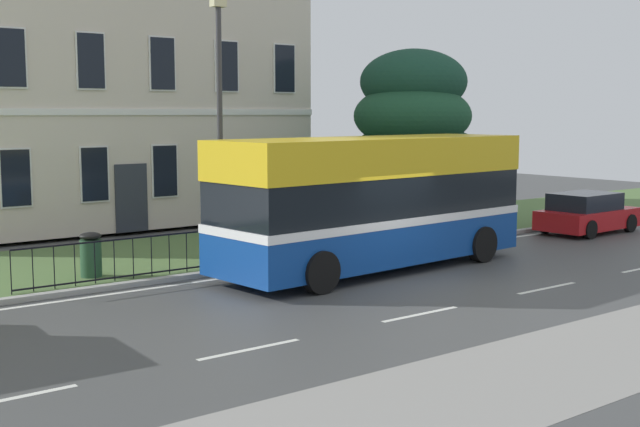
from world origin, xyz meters
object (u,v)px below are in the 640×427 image
at_px(single_decker_bus, 374,201).
at_px(georgian_townhouse, 73,37).
at_px(parked_hatchback_01, 587,214).
at_px(evergreen_tree, 408,147).
at_px(litter_bin, 91,254).
at_px(street_lamp_post, 220,110).

bearing_deg(single_decker_bus, georgian_townhouse, 95.36).
height_order(georgian_townhouse, parked_hatchback_01, georgian_townhouse).
xyz_separation_m(evergreen_tree, parked_hatchback_01, (3.31, -5.09, -2.12)).
relative_size(evergreen_tree, single_decker_bus, 0.67).
distance_m(single_decker_bus, litter_bin, 7.00).
bearing_deg(parked_hatchback_01, georgian_townhouse, 130.69).
xyz_separation_m(single_decker_bus, street_lamp_post, (-2.91, 2.58, 2.26)).
height_order(georgian_townhouse, street_lamp_post, georgian_townhouse).
xyz_separation_m(evergreen_tree, street_lamp_post, (-9.45, -3.03, 1.24)).
xyz_separation_m(georgian_townhouse, evergreen_tree, (8.88, -8.11, -3.88)).
height_order(parked_hatchback_01, litter_bin, parked_hatchback_01).
distance_m(georgian_townhouse, single_decker_bus, 14.75).
bearing_deg(evergreen_tree, street_lamp_post, -162.22).
xyz_separation_m(evergreen_tree, litter_bin, (-12.82, -2.72, -2.12)).
bearing_deg(street_lamp_post, single_decker_bus, -41.52).
bearing_deg(parked_hatchback_01, single_decker_bus, -179.03).
relative_size(street_lamp_post, litter_bin, 6.44).
bearing_deg(single_decker_bus, litter_bin, 151.02).
height_order(parked_hatchback_01, street_lamp_post, street_lamp_post).
bearing_deg(evergreen_tree, georgian_townhouse, 137.59).
relative_size(georgian_townhouse, street_lamp_post, 2.19).
height_order(georgian_townhouse, litter_bin, georgian_townhouse).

